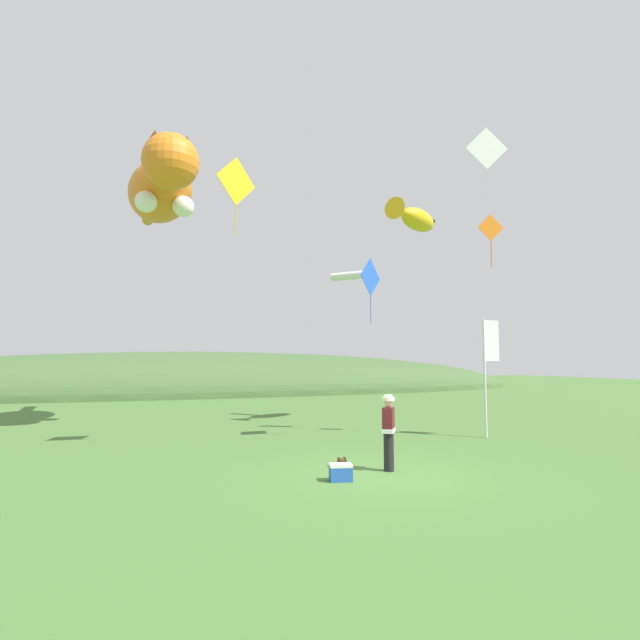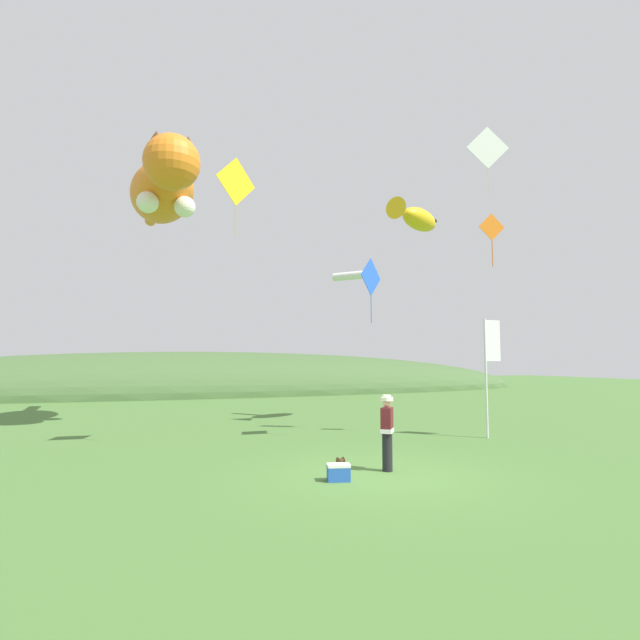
% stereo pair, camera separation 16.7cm
% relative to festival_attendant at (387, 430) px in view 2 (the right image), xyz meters
% --- Properties ---
extents(ground_plane, '(120.00, 120.00, 0.00)m').
position_rel_festival_attendant_xyz_m(ground_plane, '(-0.33, -0.29, -0.95)').
color(ground_plane, '#477033').
extents(distant_hill_ridge, '(59.95, 14.80, 6.61)m').
position_rel_festival_attendant_xyz_m(distant_hill_ridge, '(-0.33, 30.99, -0.95)').
color(distant_hill_ridge, '#426033').
rests_on(distant_hill_ridge, ground).
extents(festival_attendant, '(0.46, 0.49, 1.77)m').
position_rel_festival_attendant_xyz_m(festival_attendant, '(0.00, 0.00, 0.00)').
color(festival_attendant, black).
rests_on(festival_attendant, ground).
extents(kite_spool, '(0.16, 0.23, 0.23)m').
position_rel_festival_attendant_xyz_m(kite_spool, '(-0.83, 0.87, -0.84)').
color(kite_spool, olive).
rests_on(kite_spool, ground).
extents(picnic_cooler, '(0.55, 0.43, 0.36)m').
position_rel_festival_attendant_xyz_m(picnic_cooler, '(-1.44, -0.49, -0.77)').
color(picnic_cooler, blue).
rests_on(picnic_cooler, ground).
extents(festival_banner_pole, '(0.66, 0.08, 4.02)m').
position_rel_festival_attendant_xyz_m(festival_banner_pole, '(5.68, 3.34, 1.68)').
color(festival_banner_pole, silver).
rests_on(festival_banner_pole, ground).
extents(kite_giant_cat, '(2.89, 9.04, 2.74)m').
position_rel_festival_attendant_xyz_m(kite_giant_cat, '(-4.77, 10.37, 8.70)').
color(kite_giant_cat, orange).
extents(kite_fish_windsock, '(3.33, 2.60, 1.04)m').
position_rel_festival_attendant_xyz_m(kite_fish_windsock, '(5.24, 7.24, 7.64)').
color(kite_fish_windsock, gold).
extents(kite_tube_streamer, '(1.63, 1.84, 0.44)m').
position_rel_festival_attendant_xyz_m(kite_tube_streamer, '(3.42, 9.44, 5.43)').
color(kite_tube_streamer, white).
extents(kite_diamond_gold, '(1.29, 0.72, 2.36)m').
position_rel_festival_attendant_xyz_m(kite_diamond_gold, '(-3.00, 3.63, 6.89)').
color(kite_diamond_gold, yellow).
extents(kite_diamond_orange, '(0.93, 0.19, 1.84)m').
position_rel_festival_attendant_xyz_m(kite_diamond_orange, '(5.64, 2.98, 6.16)').
color(kite_diamond_orange, orange).
extents(kite_diamond_white, '(1.42, 0.46, 2.39)m').
position_rel_festival_attendant_xyz_m(kite_diamond_white, '(5.52, 2.92, 8.92)').
color(kite_diamond_white, white).
extents(kite_diamond_blue, '(1.07, 0.72, 2.17)m').
position_rel_festival_attendant_xyz_m(kite_diamond_blue, '(1.62, 4.13, 4.39)').
color(kite_diamond_blue, blue).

